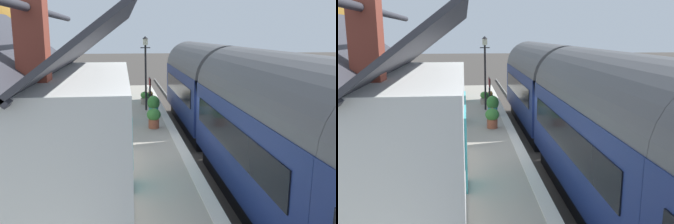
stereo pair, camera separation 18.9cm
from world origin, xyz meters
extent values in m
plane|color=#423D38|center=(0.00, 0.00, 0.00)|extent=(160.00, 160.00, 0.00)
cube|color=#A39B8C|center=(0.00, 3.77, 0.42)|extent=(32.00, 5.54, 0.84)
cube|color=beige|center=(0.00, 1.18, 0.85)|extent=(32.00, 0.36, 0.02)
cube|color=gray|center=(0.00, -1.62, 0.07)|extent=(52.00, 0.08, 0.14)
cube|color=gray|center=(0.00, -0.18, 0.07)|extent=(52.00, 0.08, 0.14)
cube|color=black|center=(5.84, -0.90, 0.35)|extent=(7.97, 2.29, 0.70)
cube|color=navy|center=(5.84, -0.90, 1.85)|extent=(8.66, 2.70, 2.30)
cylinder|color=#515154|center=(5.84, -0.90, 3.00)|extent=(8.66, 2.65, 2.65)
cube|color=black|center=(5.84, 0.47, 2.14)|extent=(7.36, 0.03, 0.80)
cylinder|color=black|center=(8.43, -0.90, 0.35)|extent=(0.70, 2.16, 0.70)
cylinder|color=black|center=(3.24, -0.90, 0.35)|extent=(0.70, 2.16, 0.70)
cube|color=black|center=(10.19, -0.90, 2.25)|extent=(0.04, 2.16, 0.90)
cylinder|color=#F2EDCC|center=(10.21, -0.90, 1.27)|extent=(0.06, 0.24, 0.24)
cube|color=red|center=(10.25, -0.90, 0.82)|extent=(0.16, 2.56, 0.24)
cube|color=black|center=(-3.22, -0.90, 0.35)|extent=(7.78, 2.29, 0.70)
cube|color=navy|center=(-3.22, -0.90, 1.85)|extent=(8.45, 2.70, 2.30)
cylinder|color=#515154|center=(-3.22, -0.90, 3.00)|extent=(8.45, 2.65, 2.65)
cube|color=black|center=(-3.22, 0.47, 2.14)|extent=(7.19, 0.03, 0.80)
cylinder|color=black|center=(-0.68, -0.90, 0.35)|extent=(0.70, 2.16, 0.70)
cube|color=white|center=(-3.31, 4.90, 2.34)|extent=(6.84, 3.69, 2.99)
cube|color=#38383F|center=(-3.31, 3.98, 4.53)|extent=(7.34, 2.11, 1.63)
cube|color=#38383F|center=(-3.31, 5.82, 4.53)|extent=(7.34, 2.11, 1.63)
cylinder|color=#38383F|center=(-3.31, 4.90, 5.23)|extent=(7.34, 0.16, 0.16)
cube|color=brown|center=(-4.74, 4.90, 4.96)|extent=(0.56, 0.56, 2.24)
cube|color=teal|center=(-3.26, 3.03, 1.89)|extent=(0.90, 0.06, 2.10)
cube|color=teal|center=(-4.66, 3.03, 2.54)|extent=(0.80, 0.05, 1.10)
cube|color=teal|center=(-1.86, 3.03, 2.54)|extent=(0.80, 0.05, 1.10)
cube|color=#26727F|center=(9.22, 3.33, 1.29)|extent=(1.41, 0.45, 0.06)
cube|color=#26727F|center=(9.23, 3.15, 1.52)|extent=(1.40, 0.16, 0.40)
cube|color=black|center=(8.66, 3.31, 1.06)|extent=(0.07, 0.36, 0.44)
cube|color=black|center=(9.78, 3.35, 1.06)|extent=(0.07, 0.36, 0.44)
cube|color=#26727F|center=(11.06, 3.60, 1.29)|extent=(1.40, 0.40, 0.06)
cube|color=#26727F|center=(11.06, 3.42, 1.52)|extent=(1.40, 0.11, 0.40)
cube|color=black|center=(10.50, 3.60, 1.06)|extent=(0.06, 0.36, 0.44)
cube|color=black|center=(11.62, 3.60, 1.06)|extent=(0.06, 0.36, 0.44)
cube|color=#26727F|center=(4.07, 3.37, 1.29)|extent=(1.41, 0.42, 0.06)
cube|color=#26727F|center=(4.08, 3.19, 1.52)|extent=(1.40, 0.13, 0.40)
cube|color=black|center=(3.51, 3.36, 1.06)|extent=(0.07, 0.36, 0.44)
cube|color=black|center=(4.63, 3.37, 1.06)|extent=(0.07, 0.36, 0.44)
cylinder|color=#9E5138|center=(2.76, 1.92, 1.03)|extent=(0.45, 0.45, 0.38)
ellipsoid|color=#3D8438|center=(2.76, 1.92, 1.43)|extent=(0.59, 0.59, 0.53)
cone|color=#CA5A33|center=(2.76, 1.92, 1.63)|extent=(0.11, 0.11, 0.23)
cone|color=gray|center=(11.86, 5.83, 1.05)|extent=(0.38, 0.38, 0.41)
cylinder|color=gray|center=(11.86, 5.83, 0.87)|extent=(0.21, 0.21, 0.06)
ellipsoid|color=#3D8438|center=(11.86, 5.83, 1.43)|extent=(0.52, 0.52, 0.43)
cone|color=#C0547E|center=(11.86, 5.83, 1.61)|extent=(0.09, 0.09, 0.21)
cylinder|color=teal|center=(5.24, 1.72, 1.05)|extent=(0.47, 0.47, 0.41)
ellipsoid|color=#3D8438|center=(5.24, 1.72, 1.46)|extent=(0.60, 0.60, 0.71)
cone|color=#B25958|center=(5.24, 1.72, 1.67)|extent=(0.12, 0.12, 0.24)
cylinder|color=gray|center=(8.27, 1.95, 1.01)|extent=(0.48, 0.48, 0.33)
ellipsoid|color=#3D8438|center=(8.27, 1.95, 1.35)|extent=(0.50, 0.50, 0.41)
cone|color=#B26338|center=(8.27, 1.95, 1.52)|extent=(0.12, 0.12, 0.20)
cube|color=black|center=(9.07, 1.57, 1.02)|extent=(0.91, 0.32, 0.35)
ellipsoid|color=olive|center=(9.07, 1.57, 1.30)|extent=(0.82, 0.29, 0.29)
cylinder|color=black|center=(6.58, 1.99, 2.53)|extent=(0.10, 0.10, 3.38)
cylinder|color=black|center=(6.58, 1.99, 4.07)|extent=(0.05, 0.50, 0.05)
cube|color=beige|center=(6.58, 1.99, 4.36)|extent=(0.24, 0.24, 0.32)
cone|color=black|center=(6.58, 1.99, 4.58)|extent=(0.32, 0.32, 0.14)
cylinder|color=black|center=(7.33, 1.71, 1.39)|extent=(0.06, 0.06, 1.10)
cylinder|color=black|center=(7.93, 1.71, 1.39)|extent=(0.06, 0.06, 1.10)
cube|color=maroon|center=(7.63, 1.71, 2.16)|extent=(0.90, 0.06, 0.44)
cube|color=black|center=(7.63, 1.71, 2.16)|extent=(0.96, 0.03, 0.50)
camera|label=1|loc=(-12.18, 3.18, 4.75)|focal=38.95mm
camera|label=2|loc=(-12.20, 2.99, 4.75)|focal=38.95mm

